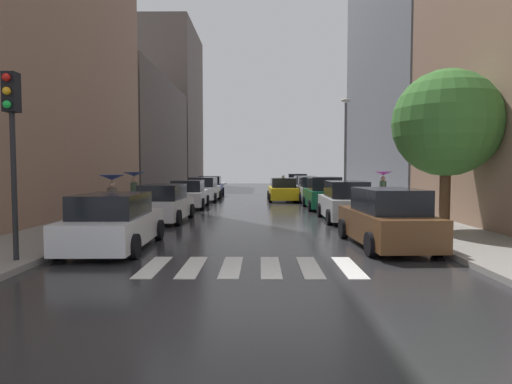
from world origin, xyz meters
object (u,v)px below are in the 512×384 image
object	(u,v)px
parked_car_left_second	(164,204)
parked_car_right_second	(345,202)
parked_car_left_fifth	(210,187)
taxi_midroad	(283,190)
parked_car_right_sixth	(297,184)
parked_car_left_nearest	(114,223)
traffic_light_left_corner	(12,124)
street_tree_right	(447,123)
parked_car_right_third	(323,194)
parked_car_right_nearest	(387,220)
pedestrian_far_side	(112,188)
parked_car_left_fourth	(204,190)
lamp_post_right	(346,142)
parked_car_left_third	(189,195)
pedestrian_by_kerb	(134,182)
pedestrian_foreground	(383,182)
parked_car_right_fifth	(305,187)
parked_car_right_fourth	(311,190)

from	to	relation	value
parked_car_left_second	parked_car_right_second	world-z (taller)	parked_car_right_second
parked_car_left_fifth	taxi_midroad	bearing A→B (deg)	-135.42
parked_car_right_sixth	parked_car_left_fifth	bearing A→B (deg)	128.76
parked_car_left_nearest	traffic_light_left_corner	bearing A→B (deg)	144.31
street_tree_right	parked_car_right_third	bearing A→B (deg)	107.15
parked_car_left_nearest	parked_car_right_nearest	xyz separation A→B (m)	(7.80, 0.41, 0.05)
parked_car_left_fifth	pedestrian_far_side	size ratio (longest dim) A/B	2.38
parked_car_left_fourth	parked_car_right_second	xyz separation A→B (m)	(7.70, -11.76, 0.02)
parked_car_right_second	lamp_post_right	world-z (taller)	lamp_post_right
parked_car_left_nearest	parked_car_left_third	bearing A→B (deg)	-1.23
parked_car_right_sixth	pedestrian_by_kerb	size ratio (longest dim) A/B	2.11
parked_car_left_third	parked_car_right_nearest	xyz separation A→B (m)	(7.84, -12.57, 0.04)
parked_car_left_third	pedestrian_foreground	distance (m)	10.95
parked_car_left_third	parked_car_left_fifth	world-z (taller)	parked_car_left_fifth
pedestrian_far_side	street_tree_right	distance (m)	12.45
parked_car_left_fifth	parked_car_left_third	bearing A→B (deg)	177.90
parked_car_right_fifth	taxi_midroad	bearing A→B (deg)	156.51
taxi_midroad	pedestrian_far_side	size ratio (longest dim) A/B	2.44
parked_car_right_second	street_tree_right	bearing A→B (deg)	-143.87
parked_car_left_fourth	pedestrian_by_kerb	xyz separation A→B (m)	(-2.20, -9.33, 0.83)
parked_car_left_third	lamp_post_right	xyz separation A→B (m)	(9.51, 2.05, 3.16)
lamp_post_right	parked_car_right_third	bearing A→B (deg)	-121.66
parked_car_left_third	parked_car_right_fifth	bearing A→B (deg)	-39.63
pedestrian_far_side	pedestrian_foreground	bearing A→B (deg)	-97.90
parked_car_left_nearest	traffic_light_left_corner	size ratio (longest dim) A/B	1.06
parked_car_left_fifth	pedestrian_by_kerb	bearing A→B (deg)	169.99
parked_car_left_third	pedestrian_far_side	distance (m)	8.64
parked_car_left_second	parked_car_left_fourth	size ratio (longest dim) A/B	0.93
taxi_midroad	pedestrian_by_kerb	size ratio (longest dim) A/B	2.35
parked_car_left_nearest	parked_car_right_fifth	bearing A→B (deg)	-20.06
parked_car_left_second	parked_car_left_third	world-z (taller)	same
parked_car_left_second	pedestrian_far_side	distance (m)	2.56
parked_car_right_third	pedestrian_foreground	xyz separation A→B (m)	(3.02, -1.09, 0.73)
parked_car_left_fourth	lamp_post_right	world-z (taller)	lamp_post_right
parked_car_left_third	pedestrian_foreground	xyz separation A→B (m)	(10.75, -1.94, 0.82)
parked_car_right_second	parked_car_right_fourth	world-z (taller)	parked_car_right_second
pedestrian_far_side	street_tree_right	world-z (taller)	street_tree_right
parked_car_right_nearest	parked_car_right_fourth	bearing A→B (deg)	-2.11
pedestrian_by_kerb	pedestrian_foreground	bearing A→B (deg)	53.02
parked_car_left_nearest	parked_car_right_fifth	world-z (taller)	parked_car_right_fifth
parked_car_right_nearest	parked_car_right_fifth	size ratio (longest dim) A/B	0.96
parked_car_left_second	traffic_light_left_corner	distance (m)	9.09
parked_car_right_nearest	parked_car_right_fourth	distance (m)	16.97
parked_car_left_third	traffic_light_left_corner	size ratio (longest dim) A/B	1.02
parked_car_right_fifth	street_tree_right	bearing A→B (deg)	-172.37
parked_car_right_second	parked_car_right_third	distance (m)	5.47
parked_car_right_nearest	parked_car_right_fifth	xyz separation A→B (m)	(-0.04, 22.56, -0.00)
parked_car_right_fourth	street_tree_right	distance (m)	15.08
parked_car_right_third	parked_car_right_fifth	xyz separation A→B (m)	(0.08, 10.84, -0.05)
pedestrian_foreground	parked_car_left_second	bearing A→B (deg)	-57.05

